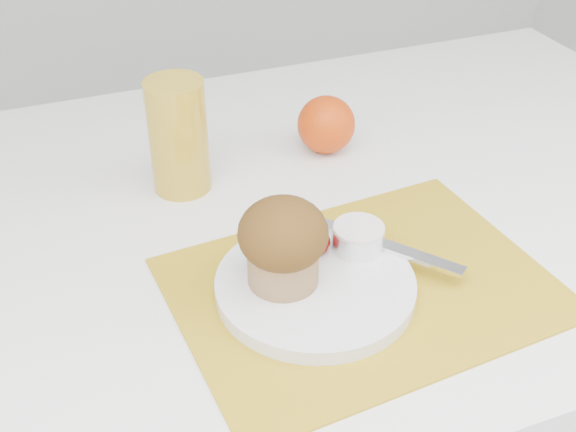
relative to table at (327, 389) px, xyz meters
name	(u,v)px	position (x,y,z in m)	size (l,w,h in m)	color
table	(327,389)	(0.00, 0.00, 0.00)	(1.20, 0.80, 0.75)	white
placemat	(362,287)	(-0.05, -0.18, 0.38)	(0.40, 0.29, 0.00)	#B79019
plate	(315,286)	(-0.10, -0.17, 0.39)	(0.21, 0.21, 0.02)	silver
ramekin	(358,238)	(-0.04, -0.14, 0.41)	(0.06, 0.06, 0.03)	silver
cream	(359,229)	(-0.04, -0.14, 0.42)	(0.06, 0.06, 0.01)	silver
raspberry_near	(320,246)	(-0.08, -0.13, 0.40)	(0.02, 0.02, 0.02)	#520206
raspberry_far	(321,241)	(-0.08, -0.13, 0.41)	(0.02, 0.02, 0.02)	#560402
butter_knife	(375,242)	(-0.02, -0.14, 0.40)	(0.21, 0.02, 0.01)	silver
orange	(326,125)	(0.03, 0.11, 0.42)	(0.08, 0.08, 0.08)	#CF3F07
juice_glass	(178,136)	(-0.18, 0.09, 0.45)	(0.07, 0.07, 0.15)	gold
muffin	(283,242)	(-0.13, -0.16, 0.45)	(0.09, 0.09, 0.10)	#9A754A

